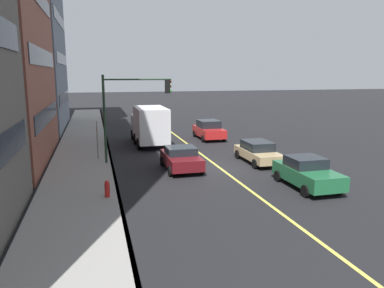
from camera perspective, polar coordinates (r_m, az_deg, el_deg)
name	(u,v)px	position (r m, az deg, el deg)	size (l,w,h in m)	color
ground	(219,167)	(23.54, 4.10, -3.56)	(200.00, 200.00, 0.00)	black
sidewalk_slab	(80,175)	(22.35, -16.74, -4.58)	(80.00, 3.93, 0.15)	gray
curb_edge	(114,173)	(22.34, -11.90, -4.35)	(80.00, 0.16, 0.15)	slate
lane_stripe_center	(219,167)	(23.54, 4.10, -3.54)	(80.00, 0.16, 0.01)	#D8CC4C
car_maroon	(181,158)	(22.71, -1.67, -2.18)	(3.92, 2.09, 1.42)	#591116
car_red	(209,130)	(33.46, 2.59, 2.20)	(4.28, 2.11, 1.69)	red
car_green	(307,173)	(20.12, 17.19, -4.20)	(4.18, 2.05, 1.57)	#1E6038
car_tan	(258,152)	(24.95, 10.06, -1.16)	(4.36, 1.93, 1.41)	tan
truck_white	(150,125)	(30.90, -6.52, 2.95)	(6.70, 2.53, 3.14)	silver
traffic_light_mast	(131,103)	(24.20, -9.34, 6.22)	(0.28, 4.41, 5.73)	#1E3823
street_sign_post	(97,138)	(25.63, -14.31, 0.94)	(0.60, 0.08, 2.69)	slate
fire_hydrant	(107,190)	(17.87, -12.85, -6.91)	(0.24, 0.24, 0.94)	red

